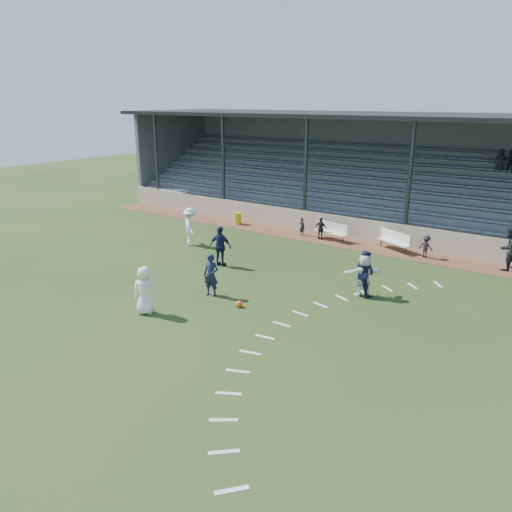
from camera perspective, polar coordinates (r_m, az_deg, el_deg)
The scene contains 19 objects.
ground at distance 18.82m, azimuth -4.41°, elevation -5.65°, with size 90.00×90.00×0.00m, color #273817.
cinder_track at distance 27.26m, azimuth 9.74°, elevation 1.55°, with size 34.00×2.00×0.02m, color brown.
retaining_wall at distance 28.03m, azimuth 10.74°, elevation 3.18°, with size 34.00×0.18×1.20m, color beige.
bench_left at distance 27.50m, azimuth 8.66°, elevation 2.98°, with size 2.04×0.87×0.95m.
bench_right at distance 26.31m, azimuth 15.53°, elevation 1.87°, with size 1.98×1.27×0.95m.
trash_bin at distance 30.80m, azimuth -2.11°, elevation 4.33°, with size 0.44×0.44×0.71m, color gold.
football at distance 18.59m, azimuth -1.96°, elevation -5.51°, with size 0.24×0.24×0.24m, color #EA590D.
player_white_lead at distance 18.23m, azimuth -12.61°, elevation -3.85°, with size 0.86×0.56×1.76m, color white.
player_navy_lead at distance 19.48m, azimuth -5.16°, elevation -2.19°, with size 0.62×0.40×1.69m, color #141A39.
player_navy_mid at distance 19.90m, azimuth 12.26°, elevation -1.90°, with size 0.88×0.69×1.82m, color #141A39.
player_white_wing at distance 26.46m, azimuth -7.52°, elevation 3.36°, with size 1.28×0.74×1.98m, color white.
player_navy_wing at distance 22.93m, azimuth -4.06°, elevation 1.10°, with size 1.09×0.45×1.86m, color #141A39.
player_white_back at distance 19.85m, azimuth 12.24°, elevation -2.11°, with size 1.59×0.51×1.72m, color white.
official at distance 24.92m, azimuth 26.90°, elevation 0.77°, with size 0.97×0.76×2.01m, color black.
sub_left_near at distance 28.27m, azimuth 5.29°, elevation 3.38°, with size 0.37×0.24×1.00m, color black.
sub_left_far at distance 27.49m, azimuth 7.43°, elevation 3.13°, with size 0.71×0.30×1.22m, color black.
sub_right at distance 25.47m, azimuth 18.85°, elevation 1.03°, with size 0.72×0.41×1.11m, color black.
grandstand at distance 31.98m, azimuth 14.50°, elevation 7.62°, with size 34.60×9.00×6.61m.
penalty_arc at distance 16.72m, azimuth 6.70°, elevation -8.82°, with size 3.89×14.63×0.01m.
Camera 1 is at (11.12, -13.27, 7.38)m, focal length 35.00 mm.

